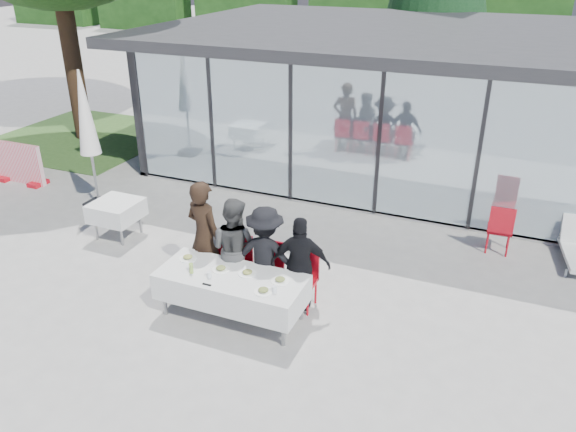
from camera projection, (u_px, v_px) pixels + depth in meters
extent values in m
plane|color=#989590|center=(248.00, 302.00, 9.08)|extent=(90.00, 90.00, 0.00)
cube|color=gray|center=(448.00, 160.00, 15.03)|extent=(14.00, 8.00, 0.10)
cube|color=black|center=(472.00, 75.00, 17.61)|extent=(14.00, 0.20, 3.20)
cube|color=black|center=(218.00, 81.00, 16.76)|extent=(0.20, 8.00, 3.20)
cube|color=silver|center=(428.00, 149.00, 11.05)|extent=(13.60, 0.06, 3.10)
cube|color=#2D2D30|center=(462.00, 35.00, 13.28)|extent=(14.80, 8.80, 0.24)
cube|color=#262628|center=(141.00, 114.00, 13.42)|extent=(0.08, 0.10, 3.10)
cube|color=#262628|center=(212.00, 123.00, 12.74)|extent=(0.08, 0.10, 3.10)
cube|color=#262628|center=(291.00, 132.00, 12.07)|extent=(0.08, 0.10, 3.10)
cube|color=#262628|center=(379.00, 143.00, 11.39)|extent=(0.08, 0.10, 3.10)
cube|color=#262628|center=(479.00, 156.00, 10.71)|extent=(0.08, 0.10, 3.10)
cube|color=#B00B17|center=(342.00, 151.00, 14.48)|extent=(0.45, 0.45, 0.90)
cube|color=#B00B17|center=(404.00, 153.00, 14.37)|extent=(0.45, 0.45, 0.90)
cube|color=#B00B17|center=(506.00, 173.00, 13.08)|extent=(0.45, 0.45, 0.90)
cube|color=#153811|center=(365.00, 4.00, 33.54)|extent=(6.50, 2.00, 4.40)
cube|color=#153811|center=(507.00, 9.00, 30.75)|extent=(6.50, 2.00, 4.40)
cube|color=silver|center=(232.00, 287.00, 8.50)|extent=(2.26, 0.96, 0.42)
cylinder|color=gray|center=(164.00, 295.00, 8.64)|extent=(0.06, 0.06, 0.71)
cylinder|color=gray|center=(283.00, 325.00, 7.94)|extent=(0.06, 0.06, 0.71)
cylinder|color=gray|center=(188.00, 273.00, 9.22)|extent=(0.06, 0.06, 0.71)
cylinder|color=gray|center=(301.00, 300.00, 8.52)|extent=(0.06, 0.06, 0.71)
imported|color=black|center=(205.00, 236.00, 9.13)|extent=(0.86, 0.86, 1.91)
cube|color=#B00B17|center=(208.00, 262.00, 9.37)|extent=(0.44, 0.44, 0.05)
cube|color=#B00B17|center=(213.00, 243.00, 9.43)|extent=(0.44, 0.04, 0.55)
cylinder|color=#B00B17|center=(194.00, 277.00, 9.38)|extent=(0.04, 0.04, 0.43)
cylinder|color=#B00B17|center=(212.00, 281.00, 9.26)|extent=(0.04, 0.04, 0.43)
cylinder|color=#B00B17|center=(205.00, 266.00, 9.68)|extent=(0.04, 0.04, 0.43)
cylinder|color=#B00B17|center=(223.00, 271.00, 9.56)|extent=(0.04, 0.04, 0.43)
imported|color=#474747|center=(234.00, 247.00, 8.99)|extent=(0.88, 0.88, 1.70)
cube|color=#B00B17|center=(236.00, 268.00, 9.19)|extent=(0.44, 0.44, 0.05)
cube|color=#B00B17|center=(241.00, 249.00, 9.24)|extent=(0.44, 0.04, 0.55)
cylinder|color=#B00B17|center=(222.00, 283.00, 9.20)|extent=(0.04, 0.04, 0.43)
cylinder|color=#B00B17|center=(241.00, 288.00, 9.07)|extent=(0.04, 0.04, 0.43)
cylinder|color=#B00B17|center=(232.00, 273.00, 9.50)|extent=(0.04, 0.04, 0.43)
cylinder|color=#B00B17|center=(251.00, 277.00, 9.37)|extent=(0.04, 0.04, 0.43)
imported|color=black|center=(265.00, 256.00, 8.80)|extent=(1.17, 1.17, 1.64)
cube|color=#B00B17|center=(267.00, 275.00, 8.99)|extent=(0.44, 0.44, 0.05)
cube|color=#B00B17|center=(272.00, 255.00, 9.05)|extent=(0.44, 0.04, 0.55)
cylinder|color=#B00B17|center=(252.00, 290.00, 9.01)|extent=(0.04, 0.04, 0.43)
cylinder|color=#B00B17|center=(273.00, 295.00, 8.88)|extent=(0.04, 0.04, 0.43)
cylinder|color=#B00B17|center=(262.00, 279.00, 9.31)|extent=(0.04, 0.04, 0.43)
cylinder|color=#B00B17|center=(282.00, 284.00, 9.18)|extent=(0.04, 0.04, 0.43)
imported|color=black|center=(301.00, 265.00, 8.61)|extent=(1.12, 1.12, 1.58)
cube|color=#B00B17|center=(301.00, 282.00, 8.78)|extent=(0.44, 0.44, 0.05)
cube|color=#B00B17|center=(306.00, 263.00, 8.84)|extent=(0.44, 0.04, 0.55)
cylinder|color=#B00B17|center=(286.00, 298.00, 8.80)|extent=(0.04, 0.04, 0.43)
cylinder|color=#B00B17|center=(308.00, 304.00, 8.67)|extent=(0.04, 0.04, 0.43)
cylinder|color=#B00B17|center=(295.00, 287.00, 9.10)|extent=(0.04, 0.04, 0.43)
cylinder|color=#B00B17|center=(316.00, 292.00, 8.97)|extent=(0.04, 0.04, 0.43)
cylinder|color=white|center=(188.00, 259.00, 8.84)|extent=(0.28, 0.28, 0.01)
ellipsoid|color=#B19A46|center=(188.00, 257.00, 8.83)|extent=(0.15, 0.15, 0.05)
cylinder|color=white|center=(221.00, 270.00, 8.54)|extent=(0.28, 0.28, 0.01)
ellipsoid|color=#3D5E23|center=(221.00, 268.00, 8.52)|extent=(0.15, 0.15, 0.05)
cylinder|color=white|center=(247.00, 274.00, 8.43)|extent=(0.28, 0.28, 0.01)
ellipsoid|color=#B19A46|center=(247.00, 272.00, 8.42)|extent=(0.15, 0.15, 0.05)
cylinder|color=white|center=(280.00, 281.00, 8.25)|extent=(0.28, 0.28, 0.01)
ellipsoid|color=#3D5E23|center=(280.00, 279.00, 8.23)|extent=(0.15, 0.15, 0.05)
cylinder|color=white|center=(263.00, 292.00, 7.99)|extent=(0.28, 0.28, 0.01)
ellipsoid|color=#3D5E23|center=(263.00, 290.00, 7.98)|extent=(0.15, 0.15, 0.05)
cylinder|color=#8BB049|center=(191.00, 268.00, 8.44)|extent=(0.06, 0.06, 0.16)
cylinder|color=silver|center=(209.00, 275.00, 8.32)|extent=(0.07, 0.07, 0.10)
cylinder|color=silver|center=(274.00, 290.00, 7.96)|extent=(0.07, 0.07, 0.10)
cube|color=black|center=(207.00, 285.00, 8.16)|extent=(0.14, 0.03, 0.01)
cube|color=silver|center=(116.00, 210.00, 10.94)|extent=(0.86, 0.86, 0.36)
cylinder|color=gray|center=(95.00, 223.00, 10.88)|extent=(0.05, 0.05, 0.72)
cylinder|color=gray|center=(121.00, 229.00, 10.67)|extent=(0.05, 0.05, 0.72)
cylinder|color=gray|center=(115.00, 211.00, 11.38)|extent=(0.05, 0.05, 0.72)
cylinder|color=gray|center=(140.00, 216.00, 11.17)|extent=(0.05, 0.05, 0.72)
cube|color=#B00B17|center=(500.00, 229.00, 10.44)|extent=(0.46, 0.46, 0.05)
cube|color=#B00B17|center=(502.00, 222.00, 10.17)|extent=(0.44, 0.06, 0.55)
cylinder|color=#B00B17|center=(487.00, 243.00, 10.46)|extent=(0.04, 0.04, 0.43)
cylinder|color=#B00B17|center=(507.00, 247.00, 10.33)|extent=(0.04, 0.04, 0.43)
cylinder|color=#B00B17|center=(489.00, 235.00, 10.76)|extent=(0.04, 0.04, 0.43)
cylinder|color=#B00B17|center=(508.00, 238.00, 10.63)|extent=(0.04, 0.04, 0.43)
cube|color=black|center=(99.00, 204.00, 12.44)|extent=(0.50, 0.50, 0.12)
cylinder|color=gray|center=(90.00, 148.00, 11.89)|extent=(0.06, 0.06, 2.70)
cone|color=white|center=(85.00, 113.00, 11.56)|extent=(0.44, 0.44, 1.76)
cube|color=red|center=(19.00, 163.00, 13.54)|extent=(1.40, 0.12, 1.00)
cube|color=#B00B17|center=(7.00, 177.00, 13.90)|extent=(0.30, 0.45, 0.10)
cube|color=#B00B17|center=(38.00, 183.00, 13.55)|extent=(0.30, 0.45, 0.10)
cylinder|color=silver|center=(566.00, 273.00, 9.77)|extent=(0.04, 0.04, 0.14)
cylinder|color=silver|center=(564.00, 245.00, 10.68)|extent=(0.04, 0.04, 0.14)
cylinder|color=#382316|center=(73.00, 63.00, 16.09)|extent=(0.50, 0.50, 4.40)
cylinder|color=#382316|center=(428.00, 83.00, 19.30)|extent=(0.44, 0.44, 2.00)
cube|color=#385926|center=(85.00, 137.00, 17.03)|extent=(5.00, 5.00, 0.02)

